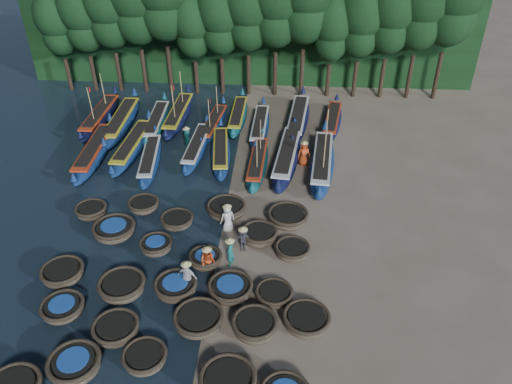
# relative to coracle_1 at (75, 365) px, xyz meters

# --- Properties ---
(ground) EXTENTS (120.00, 120.00, 0.00)m
(ground) POSITION_rel_coracle_1_xyz_m (4.85, 9.19, -0.48)
(ground) COLOR #7A6959
(ground) RESTS_ON ground
(foliage_wall) EXTENTS (40.00, 3.00, 10.00)m
(foliage_wall) POSITION_rel_coracle_1_xyz_m (4.85, 32.69, 4.52)
(foliage_wall) COLOR black
(foliage_wall) RESTS_ON ground
(coracle_1) EXTENTS (2.66, 2.66, 0.82)m
(coracle_1) POSITION_rel_coracle_1_xyz_m (0.00, 0.00, 0.00)
(coracle_1) COLOR brown
(coracle_1) RESTS_ON ground
(coracle_2) EXTENTS (2.34, 2.34, 0.65)m
(coracle_2) POSITION_rel_coracle_1_xyz_m (2.72, 0.60, -0.10)
(coracle_2) COLOR brown
(coracle_2) RESTS_ON ground
(coracle_3) EXTENTS (2.40, 2.40, 0.84)m
(coracle_3) POSITION_rel_coracle_1_xyz_m (6.29, -0.40, 0.00)
(coracle_3) COLOR brown
(coracle_3) RESTS_ON ground
(coracle_5) EXTENTS (2.06, 2.06, 0.67)m
(coracle_5) POSITION_rel_coracle_1_xyz_m (-1.70, 3.05, -0.09)
(coracle_5) COLOR brown
(coracle_5) RESTS_ON ground
(coracle_6) EXTENTS (2.41, 2.41, 0.72)m
(coracle_6) POSITION_rel_coracle_1_xyz_m (1.11, 1.96, -0.07)
(coracle_6) COLOR brown
(coracle_6) RESTS_ON ground
(coracle_7) EXTENTS (2.81, 2.81, 0.75)m
(coracle_7) POSITION_rel_coracle_1_xyz_m (4.64, 2.71, -0.05)
(coracle_7) COLOR brown
(coracle_7) RESTS_ON ground
(coracle_8) EXTENTS (2.10, 2.10, 0.82)m
(coracle_8) POSITION_rel_coracle_1_xyz_m (7.17, 2.48, -0.01)
(coracle_8) COLOR brown
(coracle_8) RESTS_ON ground
(coracle_9) EXTENTS (2.50, 2.50, 0.73)m
(coracle_9) POSITION_rel_coracle_1_xyz_m (9.44, 2.99, -0.06)
(coracle_9) COLOR brown
(coracle_9) RESTS_ON ground
(coracle_10) EXTENTS (2.21, 2.21, 0.74)m
(coracle_10) POSITION_rel_coracle_1_xyz_m (-2.57, 5.28, -0.05)
(coracle_10) COLOR brown
(coracle_10) RESTS_ON ground
(coracle_11) EXTENTS (2.32, 2.32, 0.84)m
(coracle_11) POSITION_rel_coracle_1_xyz_m (0.67, 4.47, 0.00)
(coracle_11) COLOR brown
(coracle_11) RESTS_ON ground
(coracle_12) EXTENTS (2.29, 2.29, 0.77)m
(coracle_12) POSITION_rel_coracle_1_xyz_m (3.24, 4.64, -0.03)
(coracle_12) COLOR brown
(coracle_12) RESTS_ON ground
(coracle_13) EXTENTS (2.20, 2.20, 0.72)m
(coracle_13) POSITION_rel_coracle_1_xyz_m (5.86, 4.73, -0.06)
(coracle_13) COLOR brown
(coracle_13) RESTS_ON ground
(coracle_14) EXTENTS (2.08, 2.08, 0.68)m
(coracle_14) POSITION_rel_coracle_1_xyz_m (7.96, 4.49, -0.09)
(coracle_14) COLOR brown
(coracle_14) RESTS_ON ground
(coracle_15) EXTENTS (2.75, 2.75, 0.79)m
(coracle_15) POSITION_rel_coracle_1_xyz_m (-1.01, 8.77, -0.02)
(coracle_15) COLOR brown
(coracle_15) RESTS_ON ground
(coracle_16) EXTENTS (2.01, 2.01, 0.69)m
(coracle_16) POSITION_rel_coracle_1_xyz_m (1.58, 7.67, -0.08)
(coracle_16) COLOR brown
(coracle_16) RESTS_ON ground
(coracle_17) EXTENTS (1.95, 1.95, 0.68)m
(coracle_17) POSITION_rel_coracle_1_xyz_m (4.34, 6.77, -0.08)
(coracle_17) COLOR brown
(coracle_17) RESTS_ON ground
(coracle_18) EXTENTS (2.05, 2.05, 0.80)m
(coracle_18) POSITION_rel_coracle_1_xyz_m (7.02, 8.79, -0.02)
(coracle_18) COLOR brown
(coracle_18) RESTS_ON ground
(coracle_19) EXTENTS (1.97, 1.97, 0.69)m
(coracle_19) POSITION_rel_coracle_1_xyz_m (8.83, 7.74, -0.08)
(coracle_19) COLOR brown
(coracle_19) RESTS_ON ground
(coracle_20) EXTENTS (2.05, 2.05, 0.72)m
(coracle_20) POSITION_rel_coracle_1_xyz_m (-2.91, 10.51, -0.07)
(coracle_20) COLOR brown
(coracle_20) RESTS_ON ground
(coracle_21) EXTENTS (1.87, 1.87, 0.69)m
(coracle_21) POSITION_rel_coracle_1_xyz_m (0.00, 11.27, -0.08)
(coracle_21) COLOR brown
(coracle_21) RESTS_ON ground
(coracle_22) EXTENTS (1.98, 1.98, 0.64)m
(coracle_22) POSITION_rel_coracle_1_xyz_m (2.26, 9.94, -0.11)
(coracle_22) COLOR brown
(coracle_22) RESTS_ON ground
(coracle_23) EXTENTS (2.44, 2.44, 0.82)m
(coracle_23) POSITION_rel_coracle_1_xyz_m (4.96, 11.07, -0.01)
(coracle_23) COLOR brown
(coracle_23) RESTS_ON ground
(coracle_24) EXTENTS (2.49, 2.49, 0.82)m
(coracle_24) POSITION_rel_coracle_1_xyz_m (8.56, 10.50, -0.01)
(coracle_24) COLOR brown
(coracle_24) RESTS_ON ground
(long_boat_1) EXTENTS (1.85, 8.86, 1.56)m
(long_boat_1) POSITION_rel_coracle_1_xyz_m (-4.86, 17.10, 0.12)
(long_boat_1) COLOR navy
(long_boat_1) RESTS_ON ground
(long_boat_2) EXTENTS (1.95, 8.53, 1.50)m
(long_boat_2) POSITION_rel_coracle_1_xyz_m (-2.46, 18.09, 0.10)
(long_boat_2) COLOR navy
(long_boat_2) RESTS_ON ground
(long_boat_3) EXTENTS (2.16, 7.46, 1.32)m
(long_boat_3) POSITION_rel_coracle_1_xyz_m (-0.84, 16.40, 0.03)
(long_boat_3) COLOR navy
(long_boat_3) RESTS_ON ground
(long_boat_4) EXTENTS (1.74, 7.71, 1.36)m
(long_boat_4) POSITION_rel_coracle_1_xyz_m (2.09, 18.28, 0.04)
(long_boat_4) COLOR navy
(long_boat_4) RESTS_ON ground
(long_boat_5) EXTENTS (2.20, 7.62, 1.35)m
(long_boat_5) POSITION_rel_coracle_1_xyz_m (3.83, 17.74, 0.04)
(long_boat_5) COLOR navy
(long_boat_5) RESTS_ON ground
(long_boat_6) EXTENTS (1.59, 7.52, 3.19)m
(long_boat_6) POSITION_rel_coracle_1_xyz_m (6.48, 16.39, 0.03)
(long_boat_6) COLOR #104D60
(long_boat_6) RESTS_ON ground
(long_boat_7) EXTENTS (2.65, 9.15, 1.62)m
(long_boat_7) POSITION_rel_coracle_1_xyz_m (8.44, 17.13, 0.14)
(long_boat_7) COLOR #0F1638
(long_boat_7) RESTS_ON ground
(long_boat_8) EXTENTS (2.43, 9.10, 3.88)m
(long_boat_8) POSITION_rel_coracle_1_xyz_m (10.79, 16.58, 0.14)
(long_boat_8) COLOR navy
(long_boat_8) RESTS_ON ground
(long_boat_9) EXTENTS (1.58, 8.66, 3.68)m
(long_boat_9) POSITION_rel_coracle_1_xyz_m (-6.27, 22.60, 0.11)
(long_boat_9) COLOR #0F1638
(long_boat_9) RESTS_ON ground
(long_boat_10) EXTENTS (1.75, 9.15, 1.61)m
(long_boat_10) POSITION_rel_coracle_1_xyz_m (-4.33, 21.79, 0.14)
(long_boat_10) COLOR navy
(long_boat_10) RESTS_ON ground
(long_boat_11) EXTENTS (1.75, 8.09, 1.43)m
(long_boat_11) POSITION_rel_coracle_1_xyz_m (-1.65, 21.97, 0.07)
(long_boat_11) COLOR #104D60
(long_boat_11) RESTS_ON ground
(long_boat_12) EXTENTS (1.75, 8.66, 3.68)m
(long_boat_12) POSITION_rel_coracle_1_xyz_m (-0.20, 23.31, 0.11)
(long_boat_12) COLOR #0F1638
(long_boat_12) RESTS_ON ground
(long_boat_13) EXTENTS (2.09, 7.35, 3.14)m
(long_boat_13) POSITION_rel_coracle_1_xyz_m (2.75, 21.98, 0.02)
(long_boat_13) COLOR navy
(long_boat_13) RESTS_ON ground
(long_boat_14) EXTENTS (1.45, 7.64, 1.35)m
(long_boat_14) POSITION_rel_coracle_1_xyz_m (4.51, 23.55, 0.03)
(long_boat_14) COLOR #104D60
(long_boat_14) RESTS_ON ground
(long_boat_15) EXTENTS (1.59, 7.87, 1.39)m
(long_boat_15) POSITION_rel_coracle_1_xyz_m (6.33, 21.75, 0.05)
(long_boat_15) COLOR navy
(long_boat_15) RESTS_ON ground
(long_boat_16) EXTENTS (2.53, 9.14, 1.62)m
(long_boat_16) POSITION_rel_coracle_1_xyz_m (9.23, 23.07, 0.14)
(long_boat_16) COLOR #0F1638
(long_boat_16) RESTS_ON ground
(long_boat_17) EXTENTS (2.47, 7.47, 1.33)m
(long_boat_17) POSITION_rel_coracle_1_xyz_m (11.90, 23.05, 0.03)
(long_boat_17) COLOR #0F1638
(long_boat_17) RESTS_ON ground
(fisherman_0) EXTENTS (1.01, 0.91, 1.94)m
(fisherman_0) POSITION_rel_coracle_1_xyz_m (5.20, 9.63, 0.45)
(fisherman_0) COLOR silver
(fisherman_0) RESTS_ON ground
(fisherman_1) EXTENTS (0.55, 0.69, 1.85)m
(fisherman_1) POSITION_rel_coracle_1_xyz_m (5.64, 6.84, 0.45)
(fisherman_1) COLOR #17605C
(fisherman_1) RESTS_ON ground
(fisherman_2) EXTENTS (0.95, 0.84, 1.85)m
(fisherman_2) POSITION_rel_coracle_1_xyz_m (4.58, 6.12, 0.40)
(fisherman_2) COLOR #BF4219
(fisherman_2) RESTS_ON ground
(fisherman_3) EXTENTS (1.07, 0.74, 1.71)m
(fisherman_3) POSITION_rel_coracle_1_xyz_m (6.20, 7.98, 0.33)
(fisherman_3) COLOR black
(fisherman_3) RESTS_ON ground
(fisherman_4) EXTENTS (1.07, 0.67, 1.90)m
(fisherman_4) POSITION_rel_coracle_1_xyz_m (3.77, 4.96, 0.43)
(fisherman_4) COLOR silver
(fisherman_4) RESTS_ON ground
(fisherman_5) EXTENTS (0.93, 1.55, 1.79)m
(fisherman_5) POSITION_rel_coracle_1_xyz_m (1.25, 19.04, 0.36)
(fisherman_5) COLOR #17605C
(fisherman_5) RESTS_ON ground
(fisherman_6) EXTENTS (0.97, 0.77, 1.95)m
(fisherman_6) POSITION_rel_coracle_1_xyz_m (9.57, 17.14, 0.45)
(fisherman_6) COLOR #BF4219
(fisherman_6) RESTS_ON ground
(tree_0) EXTENTS (3.68, 3.68, 8.68)m
(tree_0) POSITION_rel_coracle_1_xyz_m (-11.15, 29.19, 5.49)
(tree_0) COLOR black
(tree_0) RESTS_ON ground
(tree_1) EXTENTS (4.09, 4.09, 9.65)m
(tree_1) POSITION_rel_coracle_1_xyz_m (-8.85, 29.19, 6.17)
(tree_1) COLOR black
(tree_1) RESTS_ON ground
(tree_2) EXTENTS (4.51, 4.51, 10.63)m
(tree_2) POSITION_rel_coracle_1_xyz_m (-6.55, 29.19, 6.84)
(tree_2) COLOR black
(tree_2) RESTS_ON ground
(tree_5) EXTENTS (3.68, 3.68, 8.68)m
(tree_5) POSITION_rel_coracle_1_xyz_m (0.35, 29.19, 5.49)
(tree_5) COLOR black
(tree_5) RESTS_ON ground
(tree_6) EXTENTS (4.09, 4.09, 9.65)m
(tree_6) POSITION_rel_coracle_1_xyz_m (2.65, 29.19, 6.17)
(tree_6) COLOR black
(tree_6) RESTS_ON ground
(tree_7) EXTENTS (4.51, 4.51, 10.63)m
(tree_7) POSITION_rel_coracle_1_xyz_m (4.95, 29.19, 6.84)
(tree_7) COLOR black
(tree_7) RESTS_ON ground
(tree_8) EXTENTS (4.92, 4.92, 11.60)m
(tree_8) POSITION_rel_coracle_1_xyz_m (7.25, 29.19, 7.52)
(tree_8) COLOR black
(tree_8) RESTS_ON ground
(tree_10) EXTENTS (3.68, 3.68, 8.68)m
(tree_10) POSITION_rel_coracle_1_xyz_m (11.85, 29.19, 5.49)
(tree_10) COLOR black
(tree_10) RESTS_ON ground
(tree_11) EXTENTS (4.09, 4.09, 9.65)m
(tree_11) POSITION_rel_coracle_1_xyz_m (14.15, 29.19, 6.17)
(tree_11) COLOR black
(tree_11) RESTS_ON ground
(tree_12) EXTENTS (4.51, 4.51, 10.63)m
(tree_12) POSITION_rel_coracle_1_xyz_m (16.45, 29.19, 6.84)
(tree_12) COLOR black
(tree_12) RESTS_ON ground
(tree_13) EXTENTS (4.92, 4.92, 11.60)m
(tree_13) POSITION_rel_coracle_1_xyz_m (18.75, 29.19, 7.52)
(tree_13) COLOR black
(tree_13) RESTS_ON ground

